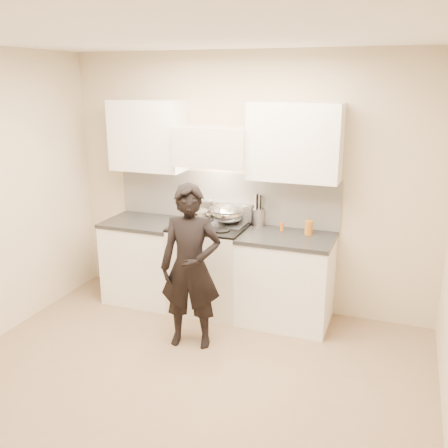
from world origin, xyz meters
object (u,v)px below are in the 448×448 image
(utensil_crock, at_px, (258,216))
(person, at_px, (191,267))
(stove, at_px, (210,267))
(counter_right, at_px, (286,279))
(wok, at_px, (227,213))

(utensil_crock, distance_m, person, 1.09)
(utensil_crock, height_order, person, person)
(stove, distance_m, counter_right, 0.83)
(wok, height_order, utensil_crock, wok)
(stove, distance_m, person, 0.82)
(stove, relative_size, counter_right, 1.04)
(counter_right, height_order, utensil_crock, utensil_crock)
(counter_right, bearing_deg, stove, -180.00)
(stove, height_order, person, person)
(stove, xyz_separation_m, counter_right, (0.83, 0.00, -0.01))
(counter_right, bearing_deg, wok, 170.93)
(person, bearing_deg, counter_right, 34.77)
(stove, height_order, utensil_crock, utensil_crock)
(stove, distance_m, wok, 0.62)
(stove, xyz_separation_m, wok, (0.15, 0.11, 0.59))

